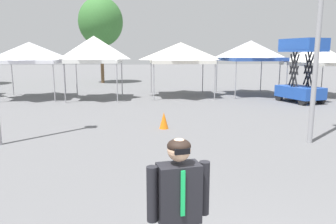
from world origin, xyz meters
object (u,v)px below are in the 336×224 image
(tree_behind_tents_right, at_px, (101,22))
(scissor_lift, at_px, (300,82))
(canopy_tent_right_of_center, at_px, (94,49))
(canopy_tent_behind_left, at_px, (181,53))
(traffic_cone_lot_center, at_px, (164,120))
(person_foreground, at_px, (179,210))
(canopy_tent_center, at_px, (318,54))
(canopy_tent_left_of_center, at_px, (30,53))
(canopy_tent_behind_center, at_px, (251,51))

(tree_behind_tents_right, bearing_deg, scissor_lift, -48.58)
(canopy_tent_right_of_center, height_order, canopy_tent_behind_left, canopy_tent_right_of_center)
(scissor_lift, xyz_separation_m, traffic_cone_lot_center, (-7.79, -5.12, -0.76))
(person_foreground, bearing_deg, canopy_tent_behind_left, 80.59)
(canopy_tent_center, distance_m, person_foreground, 18.75)
(canopy_tent_behind_left, relative_size, scissor_lift, 1.11)
(canopy_tent_right_of_center, distance_m, scissor_lift, 11.24)
(scissor_lift, bearing_deg, traffic_cone_lot_center, -146.71)
(traffic_cone_lot_center, bearing_deg, person_foreground, -95.36)
(tree_behind_tents_right, distance_m, traffic_cone_lot_center, 18.67)
(person_foreground, relative_size, tree_behind_tents_right, 0.25)
(canopy_tent_left_of_center, relative_size, person_foreground, 1.84)
(canopy_tent_center, relative_size, scissor_lift, 1.02)
(traffic_cone_lot_center, bearing_deg, canopy_tent_left_of_center, 128.15)
(person_foreground, height_order, tree_behind_tents_right, tree_behind_tents_right)
(canopy_tent_right_of_center, distance_m, tree_behind_tents_right, 10.27)
(canopy_tent_left_of_center, relative_size, canopy_tent_right_of_center, 0.93)
(canopy_tent_behind_left, xyz_separation_m, tree_behind_tents_right, (-5.28, 9.38, 2.55))
(canopy_tent_behind_left, height_order, canopy_tent_center, canopy_tent_behind_left)
(canopy_tent_center, relative_size, tree_behind_tents_right, 0.47)
(scissor_lift, relative_size, person_foreground, 1.85)
(person_foreground, xyz_separation_m, traffic_cone_lot_center, (0.74, 7.89, -0.75))
(canopy_tent_center, distance_m, scissor_lift, 3.50)
(canopy_tent_left_of_center, distance_m, canopy_tent_behind_left, 8.59)
(canopy_tent_behind_center, xyz_separation_m, traffic_cone_lot_center, (-6.30, -8.46, -2.42))
(person_foreground, distance_m, traffic_cone_lot_center, 7.96)
(scissor_lift, height_order, person_foreground, scissor_lift)
(canopy_tent_behind_left, xyz_separation_m, scissor_lift, (5.84, -3.23, -1.53))
(canopy_tent_left_of_center, bearing_deg, scissor_lift, -13.00)
(canopy_tent_behind_left, height_order, traffic_cone_lot_center, canopy_tent_behind_left)
(canopy_tent_right_of_center, height_order, traffic_cone_lot_center, canopy_tent_right_of_center)
(canopy_tent_behind_center, relative_size, scissor_lift, 1.08)
(tree_behind_tents_right, bearing_deg, canopy_tent_center, -37.70)
(scissor_lift, bearing_deg, canopy_tent_right_of_center, 166.37)
(canopy_tent_behind_center, bearing_deg, canopy_tent_center, -15.90)
(canopy_tent_right_of_center, relative_size, traffic_cone_lot_center, 6.08)
(canopy_tent_center, relative_size, person_foreground, 1.89)
(canopy_tent_right_of_center, relative_size, person_foreground, 1.96)
(scissor_lift, xyz_separation_m, person_foreground, (-8.53, -13.00, -0.01))
(canopy_tent_behind_left, relative_size, tree_behind_tents_right, 0.51)
(canopy_tent_left_of_center, bearing_deg, canopy_tent_center, -3.62)
(canopy_tent_left_of_center, height_order, canopy_tent_behind_center, canopy_tent_behind_center)
(canopy_tent_right_of_center, distance_m, traffic_cone_lot_center, 8.66)
(canopy_tent_left_of_center, relative_size, traffic_cone_lot_center, 5.69)
(tree_behind_tents_right, bearing_deg, canopy_tent_behind_left, -60.62)
(canopy_tent_center, xyz_separation_m, scissor_lift, (-2.24, -2.28, -1.43))
(canopy_tent_right_of_center, distance_m, person_foreground, 15.88)
(canopy_tent_behind_left, xyz_separation_m, canopy_tent_center, (8.09, -0.95, -0.10))
(canopy_tent_left_of_center, xyz_separation_m, scissor_lift, (14.43, -3.33, -1.54))
(canopy_tent_behind_left, xyz_separation_m, canopy_tent_behind_center, (4.35, 0.11, 0.13))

